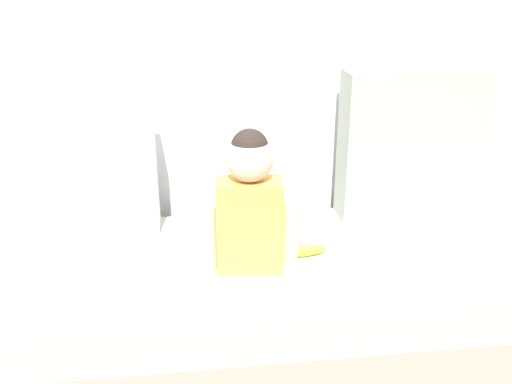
% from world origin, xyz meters
% --- Properties ---
extents(ground_plane, '(12.00, 12.00, 0.00)m').
position_xyz_m(ground_plane, '(0.00, 0.00, 0.00)').
color(ground_plane, '#93704C').
extents(couch, '(2.29, 0.83, 0.35)m').
position_xyz_m(couch, '(0.00, 0.00, 0.17)').
color(couch, '#9C978F').
rests_on(couch, ground).
extents(throw_pillow_left, '(0.53, 0.16, 0.44)m').
position_xyz_m(throw_pillow_left, '(-0.63, 0.31, 0.57)').
color(throw_pillow_left, silver).
rests_on(throw_pillow_left, couch).
extents(throw_pillow_right, '(0.56, 0.16, 0.58)m').
position_xyz_m(throw_pillow_right, '(0.63, 0.31, 0.64)').
color(throw_pillow_right, '#99A393').
rests_on(throw_pillow_right, couch).
extents(toddler, '(0.33, 0.15, 0.48)m').
position_xyz_m(toddler, '(-0.05, -0.05, 0.59)').
color(toddler, gold).
rests_on(toddler, couch).
extents(banana, '(0.17, 0.06, 0.04)m').
position_xyz_m(banana, '(0.14, -0.00, 0.37)').
color(banana, yellow).
rests_on(banana, couch).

